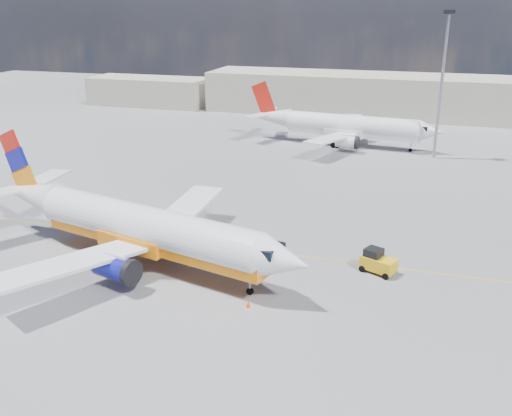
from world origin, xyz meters
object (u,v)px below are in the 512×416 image
(traffic_cone, at_px, (248,304))
(main_jet, at_px, (139,227))
(gse_tug, at_px, (378,262))
(second_jet, at_px, (345,126))

(traffic_cone, bearing_deg, main_jet, 157.27)
(main_jet, bearing_deg, traffic_cone, -8.65)
(main_jet, distance_m, gse_tug, 20.72)
(second_jet, distance_m, traffic_cone, 53.80)
(second_jet, xyz_separation_m, gse_tug, (9.64, -44.71, -2.19))
(second_jet, relative_size, gse_tug, 9.56)
(main_jet, xyz_separation_m, traffic_cone, (11.47, -4.80, -3.13))
(gse_tug, height_order, traffic_cone, gse_tug)
(gse_tug, bearing_deg, traffic_cone, -110.38)
(second_jet, distance_m, gse_tug, 45.79)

